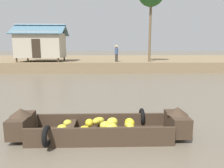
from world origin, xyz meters
The scene contains 5 objects.
ground_plane centered at (0.00, 10.00, 0.00)m, with size 300.00×300.00×0.00m, color #665B4C.
riverbank_strip centered at (0.00, 28.31, 0.51)m, with size 160.00×20.00×1.01m, color #7F6B4C.
banana_boat centered at (-0.08, 4.23, 0.29)m, with size 4.73×1.85×0.83m.
stilt_house_mid_left centered at (-6.54, 20.60, 2.73)m, with size 5.09×3.77×3.73m.
vendor_person centered at (1.12, 19.85, 1.94)m, with size 0.44×0.44×1.66m.
Camera 1 is at (0.08, -1.05, 2.40)m, focal length 33.15 mm.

